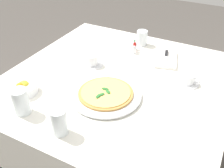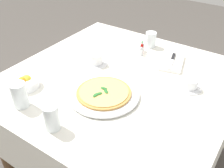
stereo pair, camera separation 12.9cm
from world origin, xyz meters
The scene contains 15 objects.
ground_plane centered at (0.00, 0.00, 0.00)m, with size 8.00×8.00×0.00m, color #4C4742.
dining_table centered at (0.00, 0.00, 0.62)m, with size 1.21×1.21×0.74m.
pizza_plate centered at (0.18, 0.02, 0.76)m, with size 0.36×0.36×0.02m.
pizza centered at (0.18, 0.02, 0.77)m, with size 0.28×0.28×0.02m.
coffee_cup_right_edge centered at (-0.06, -0.20, 0.78)m, with size 0.13×0.13×0.07m.
coffee_cup_far_right centered at (-0.13, 0.36, 0.77)m, with size 0.13×0.13×0.06m.
water_glass_center_back centered at (0.46, -0.26, 0.80)m, with size 0.08×0.08×0.13m.
water_glass_near_right centered at (-0.45, -0.04, 0.79)m, with size 0.07×0.07×0.10m.
water_glass_near_left centered at (0.48, -0.03, 0.80)m, with size 0.07×0.07×0.12m.
napkin_folded centered at (-0.32, 0.17, 0.75)m, with size 0.25×0.18×0.02m.
dinner_knife centered at (-0.32, 0.17, 0.77)m, with size 0.19×0.07×0.01m.
citrus_bowl centered at (0.34, -0.37, 0.77)m, with size 0.15×0.15×0.06m.
hot_sauce_bottle centered at (-0.34, -0.05, 0.78)m, with size 0.02×0.02×0.08m.
salt_shaker centered at (-0.31, -0.04, 0.77)m, with size 0.03×0.03×0.06m.
pepper_shaker centered at (-0.37, -0.06, 0.77)m, with size 0.03×0.03×0.06m.
Camera 2 is at (1.02, 0.64, 1.55)m, focal length 41.71 mm.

